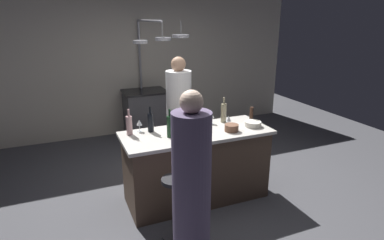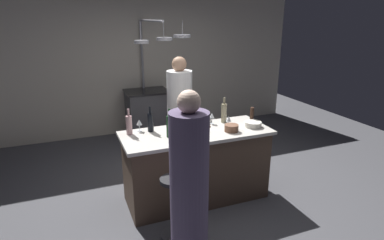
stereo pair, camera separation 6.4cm
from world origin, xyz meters
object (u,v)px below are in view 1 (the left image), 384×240
object	(u,v)px
bar_stool_left	(175,205)
wine_bottle_white	(224,113)
chef	(179,120)
guest_left	(192,187)
pepper_mill	(251,115)
wine_glass_by_chef	(139,123)
wine_bottle_red	(170,126)
wine_glass_near_right_guest	(229,119)
wine_glass_near_left_guest	(212,116)
stove_range	(146,113)
mixing_bowl_wooden	(232,128)
cutting_board	(195,125)
wine_bottle_dark	(151,122)
wine_bottle_rose	(129,125)
mixing_bowl_ceramic	(253,124)

from	to	relation	value
bar_stool_left	wine_bottle_white	size ratio (longest dim) A/B	2.06
chef	bar_stool_left	size ratio (longest dim) A/B	2.50
guest_left	pepper_mill	size ratio (longest dim) A/B	7.86
guest_left	wine_glass_by_chef	bearing A→B (deg)	97.22
wine_bottle_white	wine_bottle_red	size ratio (longest dim) A/B	0.99
wine_glass_near_right_guest	wine_glass_by_chef	xyz separation A→B (m)	(-1.06, 0.27, 0.00)
wine_bottle_white	wine_glass_by_chef	bearing A→B (deg)	176.44
chef	wine_glass_near_left_guest	size ratio (longest dim) A/B	11.62
stove_range	guest_left	xyz separation A→B (m)	(-0.48, -3.43, 0.32)
chef	bar_stool_left	bearing A→B (deg)	-112.30
guest_left	mixing_bowl_wooden	xyz separation A→B (m)	(0.87, 0.83, 0.18)
bar_stool_left	cutting_board	xyz separation A→B (m)	(0.58, 0.81, 0.53)
wine_bottle_dark	wine_glass_near_right_guest	size ratio (longest dim) A/B	2.12
wine_bottle_white	wine_bottle_rose	world-z (taller)	wine_bottle_white
pepper_mill	wine_bottle_red	world-z (taller)	wine_bottle_red
pepper_mill	wine_bottle_dark	distance (m)	1.30
bar_stool_left	wine_bottle_dark	xyz separation A→B (m)	(0.00, 0.83, 0.64)
bar_stool_left	wine_bottle_rose	distance (m)	1.08
wine_bottle_white	wine_glass_by_chef	xyz separation A→B (m)	(-1.10, 0.07, -0.02)
cutting_board	wine_glass_near_left_guest	xyz separation A→B (m)	(0.23, 0.00, 0.10)
mixing_bowl_wooden	cutting_board	bearing A→B (deg)	134.17
mixing_bowl_ceramic	wine_bottle_red	bearing A→B (deg)	177.58
wine_bottle_white	mixing_bowl_ceramic	xyz separation A→B (m)	(0.26, -0.30, -0.10)
pepper_mill	bar_stool_left	bearing A→B (deg)	-153.08
wine_bottle_red	wine_glass_near_left_guest	size ratio (longest dim) A/B	2.28
wine_glass_near_right_guest	wine_glass_by_chef	size ratio (longest dim) A/B	1.00
stove_range	mixing_bowl_wooden	distance (m)	2.67
wine_glass_near_right_guest	wine_glass_by_chef	bearing A→B (deg)	165.67
cutting_board	pepper_mill	xyz separation A→B (m)	(0.72, -0.15, 0.10)
wine_bottle_red	mixing_bowl_wooden	world-z (taller)	wine_bottle_red
chef	wine_bottle_dark	xyz separation A→B (m)	(-0.58, -0.61, 0.23)
wine_glass_near_left_guest	mixing_bowl_wooden	world-z (taller)	wine_glass_near_left_guest
chef	wine_glass_near_right_guest	size ratio (longest dim) A/B	11.62
chef	guest_left	distance (m)	1.88
wine_bottle_rose	wine_glass_by_chef	size ratio (longest dim) A/B	2.10
pepper_mill	stove_range	bearing A→B (deg)	108.03
guest_left	pepper_mill	xyz separation A→B (m)	(1.26, 1.02, 0.24)
stove_range	wine_glass_near_right_guest	bearing A→B (deg)	-80.18
wine_bottle_dark	mixing_bowl_ceramic	bearing A→B (deg)	-14.09
mixing_bowl_wooden	mixing_bowl_ceramic	xyz separation A→B (m)	(0.33, 0.05, -0.01)
pepper_mill	wine_bottle_white	bearing A→B (deg)	153.95
wine_bottle_rose	cutting_board	bearing A→B (deg)	-1.15
mixing_bowl_wooden	mixing_bowl_ceramic	distance (m)	0.34
chef	cutting_board	distance (m)	0.64
wine_bottle_dark	wine_glass_near_left_guest	distance (m)	0.80
guest_left	wine_bottle_dark	distance (m)	1.21
stove_range	guest_left	world-z (taller)	guest_left
cutting_board	pepper_mill	size ratio (longest dim) A/B	1.52
wine_bottle_white	wine_bottle_red	xyz separation A→B (m)	(-0.82, -0.25, 0.00)
guest_left	cutting_board	bearing A→B (deg)	65.28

